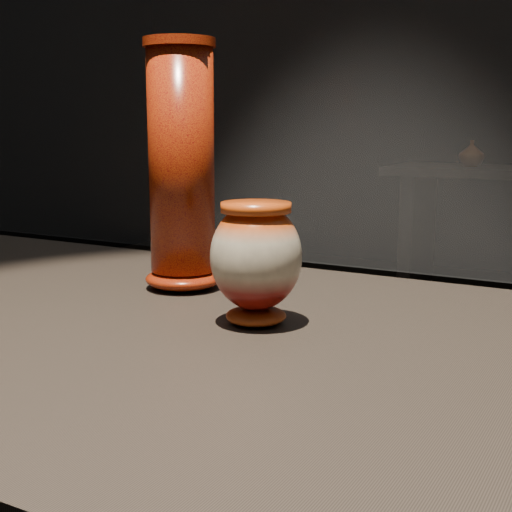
# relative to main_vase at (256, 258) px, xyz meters

# --- Properties ---
(main_vase) EXTENTS (0.13, 0.13, 0.15)m
(main_vase) POSITION_rel_main_vase_xyz_m (0.00, 0.00, 0.00)
(main_vase) COLOR maroon
(main_vase) RESTS_ON display_plinth
(tall_vase) EXTENTS (0.13, 0.13, 0.37)m
(tall_vase) POSITION_rel_main_vase_xyz_m (-0.19, 0.12, 0.09)
(tall_vase) COLOR #A7370B
(tall_vase) RESTS_ON display_plinth
(back_vase_left) EXTENTS (0.18, 0.18, 0.15)m
(back_vase_left) POSITION_rel_main_vase_xyz_m (-0.51, 3.45, -0.01)
(back_vase_left) COLOR #8E3E14
(back_vase_left) RESTS_ON back_shelf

